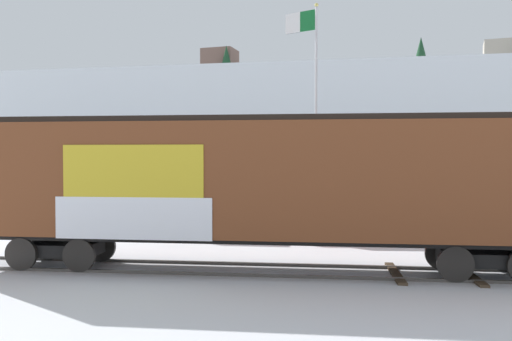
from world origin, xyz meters
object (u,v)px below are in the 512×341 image
object	(u,v)px
freight_car	(262,181)
parked_car_silver	(205,214)
flagpole	(310,84)
parked_car_black	(487,220)
parked_car_red	(342,217)

from	to	relation	value
freight_car	parked_car_silver	bearing A→B (deg)	119.59
flagpole	freight_car	bearing A→B (deg)	-93.27
parked_car_silver	parked_car_black	world-z (taller)	parked_car_silver
parked_car_red	parked_car_black	size ratio (longest dim) A/B	1.05
freight_car	parked_car_red	distance (m)	6.56
freight_car	parked_car_black	bearing A→B (deg)	40.77
parked_car_silver	parked_car_black	bearing A→B (deg)	2.23
parked_car_red	parked_car_black	world-z (taller)	parked_car_red
parked_car_red	parked_car_silver	bearing A→B (deg)	-179.53
flagpole	parked_car_silver	bearing A→B (deg)	-138.11
freight_car	parked_car_red	xyz separation A→B (m)	(2.06, 6.01, -1.64)
parked_car_red	freight_car	bearing A→B (deg)	-108.90
flagpole	parked_car_black	distance (m)	9.44
parked_car_black	freight_car	bearing A→B (deg)	-139.23
flagpole	parked_car_silver	xyz separation A→B (m)	(-3.93, -3.53, -5.63)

